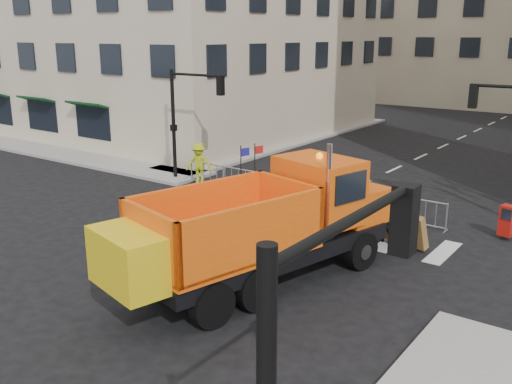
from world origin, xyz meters
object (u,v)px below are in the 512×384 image
Objects in this scene: cop_b at (389,216)px; cop_c at (343,220)px; plow_truck at (261,224)px; newspaper_box at (507,220)px; cop_a at (364,212)px; worker at (199,164)px.

cop_b is 1.07× the size of cop_c.
newspaper_box is at bearing -16.90° from plow_truck.
newspaper_box is (3.29, 2.65, -0.23)m from cop_b.
cop_a is 1.70× the size of newspaper_box.
worker reaches higher than newspaper_box.
newspaper_box is (13.57, 0.90, -0.43)m from worker.
plow_truck is at bearing 90.38° from cop_b.
plow_truck is 5.46m from cop_a.
cop_c is at bearing -40.71° from worker.
worker reaches higher than cop_c.
newspaper_box is at bearing -155.78° from cop_a.
cop_c is at bearing 60.81° from cop_b.
cop_a is 1.09m from cop_c.
cop_b is at bearing -170.20° from cop_c.
plow_truck is at bearing -110.31° from newspaper_box.
cop_b is 10.43m from worker.
cop_a is 1.01× the size of cop_b.
newspaper_box is at bearing -19.18° from worker.
worker is 1.78× the size of newspaper_box.
plow_truck is 9.98× the size of newspaper_box.
cop_b is at bearing -130.53° from newspaper_box.
worker reaches higher than cop_a.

